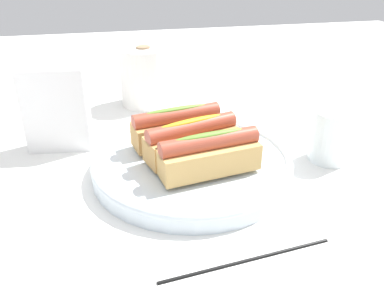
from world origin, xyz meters
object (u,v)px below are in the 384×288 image
hotdog_back (192,140)px  water_glass (331,139)px  serving_bowl (192,163)px  chopstick_near (248,259)px  hotdog_front (209,154)px  napkin_box (56,109)px  hotdog_side (177,127)px  paper_towel_roll (145,77)px

hotdog_back → water_glass: hotdog_back is taller
serving_bowl → chopstick_near: size_ratio=1.47×
hotdog_front → chopstick_near: (0.01, -0.16, -0.06)m
napkin_box → hotdog_front: bearing=-33.1°
hotdog_front → hotdog_back: 0.06m
hotdog_side → paper_towel_roll: size_ratio=1.17×
hotdog_front → paper_towel_roll: size_ratio=1.16×
serving_bowl → water_glass: (0.24, -0.01, 0.02)m
paper_towel_roll → chopstick_near: 0.55m
hotdog_back → napkin_box: napkin_box is taller
hotdog_front → napkin_box: 0.30m
hotdog_back → napkin_box: bearing=147.7°
hotdog_side → chopstick_near: hotdog_side is taller
paper_towel_roll → serving_bowl: bearing=-83.3°
hotdog_back → napkin_box: 0.25m
water_glass → paper_towel_roll: 0.44m
hotdog_front → water_glass: (0.22, 0.04, -0.02)m
hotdog_front → hotdog_side: 0.11m
hotdog_back → hotdog_side: 0.06m
hotdog_front → paper_towel_roll: bearing=97.9°
serving_bowl → hotdog_side: size_ratio=2.06×
hotdog_back → water_glass: bearing=-2.6°
hotdog_back → paper_towel_roll: (-0.04, 0.33, 0.01)m
hotdog_side → water_glass: hotdog_side is taller
hotdog_back → hotdog_side: bearing=104.9°
serving_bowl → hotdog_front: 0.07m
napkin_box → chopstick_near: 0.43m
hotdog_back → paper_towel_roll: bearing=96.7°
hotdog_front → hotdog_back: size_ratio=0.99×
hotdog_front → water_glass: 0.23m
serving_bowl → hotdog_front: hotdog_front is taller
paper_towel_roll → water_glass: bearing=-50.6°
serving_bowl → hotdog_side: 0.07m
serving_bowl → paper_towel_roll: (-0.04, 0.33, 0.05)m
hotdog_front → hotdog_side: (-0.03, 0.11, 0.00)m
paper_towel_roll → chopstick_near: (0.06, -0.54, -0.06)m
serving_bowl → napkin_box: 0.26m
paper_towel_roll → hotdog_side: bearing=-85.0°
serving_bowl → paper_towel_roll: paper_towel_roll is taller
serving_bowl → water_glass: water_glass is taller
hotdog_back → water_glass: (0.24, -0.01, -0.02)m
hotdog_side → hotdog_front: bearing=-75.1°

